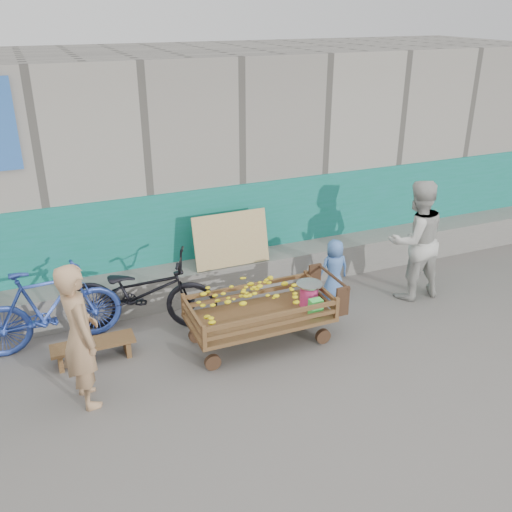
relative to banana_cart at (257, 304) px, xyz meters
name	(u,v)px	position (x,y,z in m)	size (l,w,h in m)	color
ground	(282,395)	(-0.14, -0.99, -0.51)	(80.00, 80.00, 0.00)	#605B57
building_wall	(169,158)	(-0.14, 3.06, 0.96)	(12.00, 3.50, 3.00)	gray
banana_cart	(257,304)	(0.00, 0.00, 0.00)	(1.76, 0.80, 0.75)	#532E18
bench	(93,347)	(-1.78, 0.38, -0.34)	(0.90, 0.27, 0.22)	#532E18
vendor_man	(80,336)	(-1.94, -0.30, 0.23)	(0.54, 0.35, 1.48)	tan
woman	(415,240)	(2.34, 0.29, 0.29)	(0.78, 0.60, 1.60)	#B9B9B2
child	(334,269)	(1.36, 0.64, -0.10)	(0.40, 0.26, 0.82)	#4B75BB
bicycle_dark	(141,292)	(-1.12, 0.86, -0.04)	(0.62, 1.79, 0.94)	black
bicycle_blue	(48,308)	(-2.17, 0.86, -0.02)	(0.46, 1.62, 0.97)	#2A439E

